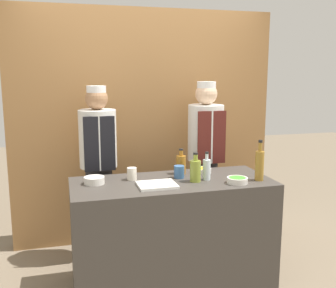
% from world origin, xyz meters
% --- Properties ---
extents(ground_plane, '(14.00, 14.00, 0.00)m').
position_xyz_m(ground_plane, '(0.00, 0.00, 0.00)').
color(ground_plane, '#756651').
extents(cabinet_wall, '(2.74, 0.18, 2.40)m').
position_xyz_m(cabinet_wall, '(0.00, 1.09, 1.20)').
color(cabinet_wall, olive).
rests_on(cabinet_wall, ground_plane).
extents(counter, '(1.62, 0.68, 0.90)m').
position_xyz_m(counter, '(0.00, 0.00, 0.45)').
color(counter, '#3D3833').
rests_on(counter, ground_plane).
extents(sauce_bowl_yellow, '(0.16, 0.16, 0.04)m').
position_xyz_m(sauce_bowl_yellow, '(0.32, 0.18, 0.92)').
color(sauce_bowl_yellow, silver).
rests_on(sauce_bowl_yellow, counter).
extents(sauce_bowl_green, '(0.16, 0.16, 0.05)m').
position_xyz_m(sauce_bowl_green, '(0.48, -0.20, 0.92)').
color(sauce_bowl_green, silver).
rests_on(sauce_bowl_green, counter).
extents(sauce_bowl_purple, '(0.16, 0.16, 0.06)m').
position_xyz_m(sauce_bowl_purple, '(-0.62, 0.08, 0.93)').
color(sauce_bowl_purple, silver).
rests_on(sauce_bowl_purple, counter).
extents(cutting_board, '(0.29, 0.24, 0.02)m').
position_xyz_m(cutting_board, '(-0.16, -0.11, 0.91)').
color(cutting_board, white).
rests_on(cutting_board, counter).
extents(bottle_amber, '(0.08, 0.08, 0.22)m').
position_xyz_m(bottle_amber, '(0.13, 0.20, 0.98)').
color(bottle_amber, '#9E661E').
rests_on(bottle_amber, counter).
extents(bottle_vinegar, '(0.07, 0.07, 0.33)m').
position_xyz_m(bottle_vinegar, '(0.69, -0.16, 1.03)').
color(bottle_vinegar, olive).
rests_on(bottle_vinegar, counter).
extents(bottle_clear, '(0.06, 0.06, 0.23)m').
position_xyz_m(bottle_clear, '(0.28, -0.04, 0.99)').
color(bottle_clear, silver).
rests_on(bottle_clear, counter).
extents(bottle_oil, '(0.09, 0.09, 0.24)m').
position_xyz_m(bottle_oil, '(0.17, -0.06, 0.99)').
color(bottle_oil, olive).
rests_on(bottle_oil, counter).
extents(cup_blue, '(0.09, 0.09, 0.10)m').
position_xyz_m(cup_blue, '(0.08, 0.08, 0.95)').
color(cup_blue, '#386093').
rests_on(cup_blue, counter).
extents(cup_cream, '(0.08, 0.08, 0.10)m').
position_xyz_m(cup_cream, '(-0.31, 0.12, 0.95)').
color(cup_cream, silver).
rests_on(cup_cream, counter).
extents(chef_left, '(0.34, 0.34, 1.64)m').
position_xyz_m(chef_left, '(-0.53, 0.66, 0.89)').
color(chef_left, '#28282D').
rests_on(chef_left, ground_plane).
extents(chef_right, '(0.35, 0.35, 1.68)m').
position_xyz_m(chef_right, '(0.53, 0.66, 0.91)').
color(chef_right, '#28282D').
rests_on(chef_right, ground_plane).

